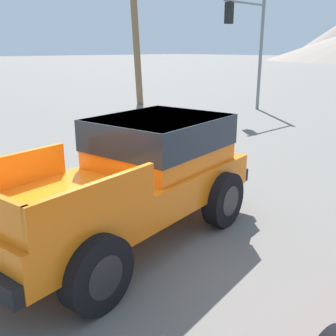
% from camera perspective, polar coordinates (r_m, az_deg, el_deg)
% --- Properties ---
extents(ground_plane, '(320.00, 320.00, 0.00)m').
position_cam_1_polar(ground_plane, '(6.89, -4.67, -9.16)').
color(ground_plane, slate).
extents(orange_pickup_truck, '(2.90, 5.32, 1.92)m').
position_cam_1_polar(orange_pickup_truck, '(6.47, -4.42, -0.38)').
color(orange_pickup_truck, orange).
rests_on(orange_pickup_truck, ground_plane).
extents(traffic_light_crosswalk, '(0.38, 3.10, 5.28)m').
position_cam_1_polar(traffic_light_crosswalk, '(20.00, 11.43, 18.48)').
color(traffic_light_crosswalk, slate).
rests_on(traffic_light_crosswalk, ground_plane).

